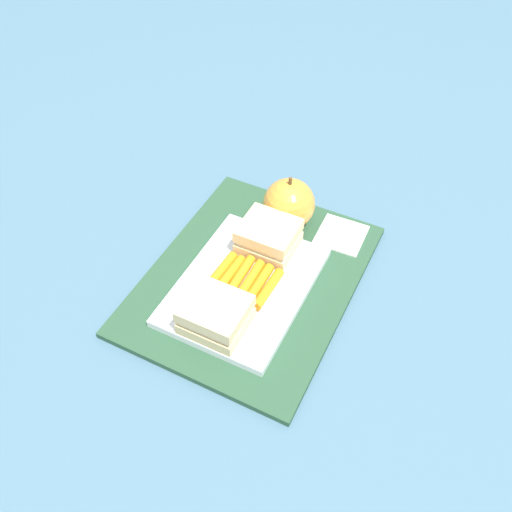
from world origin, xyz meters
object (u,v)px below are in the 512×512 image
at_px(sandwich_half_left, 215,315).
at_px(sandwich_half_right, 269,237).
at_px(apple, 292,205).
at_px(carrot_sticks_bundle, 244,280).
at_px(paper_napkin, 341,235).
at_px(food_tray, 244,286).

distance_m(sandwich_half_left, sandwich_half_right, 0.16).
bearing_deg(apple, carrot_sticks_bundle, 178.13).
height_order(sandwich_half_left, sandwich_half_right, same).
distance_m(sandwich_half_right, paper_napkin, 0.12).
bearing_deg(carrot_sticks_bundle, food_tray, -163.51).
relative_size(sandwich_half_left, carrot_sticks_bundle, 0.91).
bearing_deg(paper_napkin, carrot_sticks_bundle, 151.88).
xyz_separation_m(food_tray, carrot_sticks_bundle, (0.00, 0.00, 0.01)).
relative_size(sandwich_half_left, paper_napkin, 1.14).
bearing_deg(food_tray, sandwich_half_right, 0.00).
bearing_deg(apple, sandwich_half_right, 176.31).
height_order(food_tray, sandwich_half_right, sandwich_half_right).
xyz_separation_m(food_tray, sandwich_half_right, (0.08, 0.00, 0.03)).
bearing_deg(food_tray, sandwich_half_left, 180.00).
height_order(food_tray, carrot_sticks_bundle, carrot_sticks_bundle).
distance_m(sandwich_half_right, apple, 0.07).
bearing_deg(sandwich_half_left, apple, -1.16).
bearing_deg(food_tray, paper_napkin, -27.92).
bearing_deg(carrot_sticks_bundle, sandwich_half_left, -179.81).
bearing_deg(sandwich_half_right, paper_napkin, -45.96).
xyz_separation_m(carrot_sticks_bundle, paper_napkin, (0.16, -0.09, -0.02)).
bearing_deg(sandwich_half_right, sandwich_half_left, 180.00).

